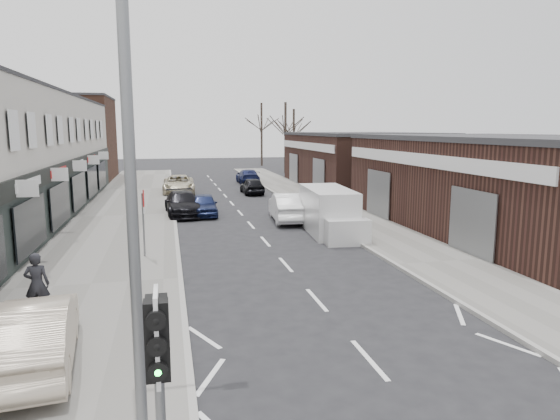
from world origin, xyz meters
TOP-DOWN VIEW (x-y plane):
  - ground at (0.00, 0.00)m, footprint 160.00×160.00m
  - pavement_left at (-6.75, 22.00)m, footprint 5.50×64.00m
  - pavement_right at (5.75, 22.00)m, footprint 3.50×64.00m
  - brick_block_far at (-13.50, 45.00)m, footprint 8.00×10.00m
  - right_unit_near at (12.50, 14.00)m, footprint 10.00×18.00m
  - right_unit_far at (12.50, 34.00)m, footprint 10.00×16.00m
  - tree_far_a at (9.00, 48.00)m, footprint 3.60×3.60m
  - tree_far_b at (11.50, 54.00)m, footprint 3.60×3.60m
  - tree_far_c at (8.50, 60.00)m, footprint 3.60×3.60m
  - traffic_light at (-4.40, -2.02)m, footprint 0.28×0.60m
  - street_lamp at (-4.53, -0.80)m, footprint 2.23×0.22m
  - warning_sign at (-5.16, 12.00)m, footprint 0.12×0.80m
  - white_van at (3.40, 15.13)m, footprint 2.33×5.75m
  - sedan_on_pavement at (-7.08, 3.01)m, footprint 2.09×4.66m
  - pedestrian at (-7.70, 6.14)m, footprint 0.63×0.41m
  - parked_car_left_a at (-2.20, 21.52)m, footprint 1.66×3.82m
  - parked_car_left_b at (-3.40, 21.89)m, footprint 2.26×4.89m
  - parked_car_left_c at (-3.40, 32.07)m, footprint 2.52×5.26m
  - parked_car_right_a at (2.20, 18.74)m, footprint 2.10×4.88m
  - parked_car_right_b at (2.20, 30.62)m, footprint 1.54×3.77m
  - parked_car_right_c at (3.06, 38.21)m, footprint 1.96×4.60m

SIDE VIEW (x-z plane):
  - ground at x=0.00m, z-range 0.00..0.00m
  - tree_far_a at x=9.00m, z-range -4.00..4.00m
  - tree_far_b at x=11.50m, z-range -3.75..3.75m
  - tree_far_c at x=8.50m, z-range -4.25..4.25m
  - pavement_left at x=-6.75m, z-range 0.00..0.12m
  - pavement_right at x=5.75m, z-range 0.00..0.12m
  - parked_car_right_b at x=2.20m, z-range 0.00..1.28m
  - parked_car_left_a at x=-2.20m, z-range 0.00..1.28m
  - parked_car_right_c at x=3.06m, z-range 0.00..1.32m
  - parked_car_left_b at x=-3.40m, z-range 0.00..1.38m
  - parked_car_left_c at x=-3.40m, z-range 0.00..1.45m
  - parked_car_right_a at x=2.20m, z-range 0.00..1.56m
  - sedan_on_pavement at x=-7.08m, z-range 0.12..1.60m
  - pedestrian at x=-7.70m, z-range 0.12..1.85m
  - white_van at x=3.40m, z-range -0.06..2.13m
  - warning_sign at x=-5.16m, z-range 0.85..3.55m
  - right_unit_near at x=12.50m, z-range 0.00..4.50m
  - right_unit_far at x=12.50m, z-range 0.00..4.50m
  - traffic_light at x=-4.40m, z-range 0.86..3.96m
  - brick_block_far at x=-13.50m, z-range 0.00..8.00m
  - street_lamp at x=-4.53m, z-range 0.62..8.62m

